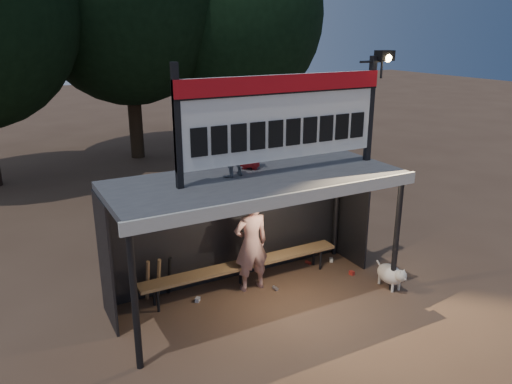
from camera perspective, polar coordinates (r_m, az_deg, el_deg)
ground at (r=9.27m, az=0.08°, el=-12.12°), size 80.00×80.00×0.00m
player at (r=9.20m, az=-0.57°, el=-5.92°), size 0.68×0.46×1.84m
child_a at (r=8.25m, az=-3.04°, el=4.90°), size 0.52×0.45×0.93m
child_b at (r=8.71m, az=-0.70°, el=5.77°), size 0.56×0.54×0.97m
dugout_shelter at (r=8.69m, az=-0.68°, el=-0.81°), size 5.10×2.08×2.32m
scoreboard_assembly at (r=8.38m, az=3.52°, el=8.88°), size 4.10×0.27×1.99m
bench at (r=9.49m, az=-1.51°, el=-8.38°), size 4.00×0.35×0.48m
tree_right at (r=19.64m, az=-1.64°, el=19.63°), size 6.08×6.08×8.72m
dog at (r=9.83m, az=15.20°, el=-9.08°), size 0.36×0.81×0.49m
bats at (r=9.21m, az=-11.08°, el=-9.62°), size 0.48×0.33×0.84m
litter at (r=10.00m, az=4.55°, el=-9.52°), size 3.21×0.94×0.08m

